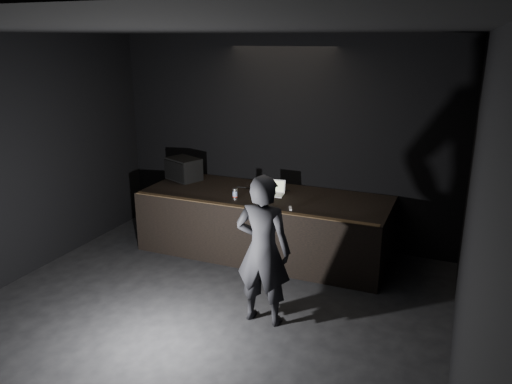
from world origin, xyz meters
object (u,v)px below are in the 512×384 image
Objects in this scene: stage_monitor at (183,169)px; laptop at (274,191)px; stage_riser at (265,224)px; beer_can at (235,194)px; person at (263,250)px.

stage_monitor reaches higher than laptop.
stage_riser is at bearing 13.37° from stage_monitor.
stage_riser is 11.27× the size of laptop.
beer_can is 1.91m from person.
person is at bearing -79.67° from laptop.
stage_monitor reaches higher than stage_riser.
laptop is (0.13, 0.08, 0.56)m from stage_riser.
person is at bearing -19.83° from stage_monitor.
laptop is 2.15m from person.
beer_can is at bearing -128.98° from stage_riser.
stage_monitor is 1.97× the size of laptop.
beer_can is at bearing -140.08° from laptop.
laptop is 0.68m from beer_can.
stage_monitor is at bearing 170.52° from stage_riser.
stage_riser is 0.58m from laptop.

